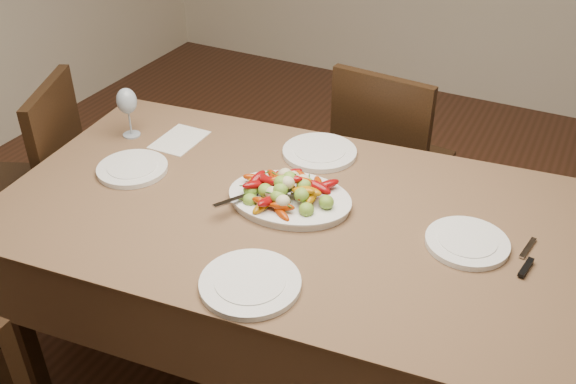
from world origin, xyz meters
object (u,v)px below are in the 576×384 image
Objects in this scene: chair_far at (393,162)px; wine_glass at (128,111)px; chair_left at (23,193)px; plate_far at (320,152)px; plate_left at (132,169)px; plate_near at (250,284)px; dining_table at (288,297)px; plate_right at (467,243)px; serving_platter at (290,200)px.

chair_far is 4.64× the size of wine_glass.
plate_far is (1.15, 0.39, 0.29)m from chair_left.
plate_left is at bearing 64.90° from chair_left.
plate_left is 1.19× the size of wine_glass.
wine_glass is (-0.70, -0.19, 0.09)m from plate_far.
plate_near is 1.35× the size of wine_glass.
plate_far is at bearing 100.10° from plate_near.
plate_right reaches higher than dining_table.
plate_left and plate_near have the same top height.
serving_platter is 0.56m from plate_right.
dining_table is 0.53m from plate_far.
plate_far is (-0.05, 0.33, -0.00)m from serving_platter.
chair_left reaches higher than plate_left.
plate_right and plate_far have the same top height.
serving_platter is (1.19, 0.06, 0.30)m from chair_left.
chair_left is 1.35m from plate_near.
serving_platter is at bearing 7.18° from plate_left.
chair_left reaches higher than plate_right.
chair_far is at bearing 41.74° from wine_glass.
plate_near is at bearing 95.40° from chair_far.
plate_right is 0.88× the size of plate_near.
chair_left is at bearing 179.09° from plate_left.
plate_right is at bearing 4.55° from serving_platter.
chair_left is at bearing -176.50° from plate_right.
serving_platter is at bearing 68.81° from chair_left.
wine_glass reaches higher than dining_table.
chair_left is at bearing -161.27° from plate_far.
chair_left reaches higher than dining_table.
wine_glass reaches higher than plate_right.
chair_far is 1.00× the size of chair_left.
serving_platter is at bearing 90.00° from chair_far.
dining_table is 1.94× the size of chair_left.
plate_right is 1.31m from wine_glass.
serving_platter is 1.90× the size of wine_glass.
plate_left and plate_far have the same top height.
serving_platter reaches higher than plate_far.
plate_near is at bearing -26.38° from plate_left.
serving_platter reaches higher than dining_table.
chair_far reaches higher than plate_far.
chair_far is 3.43× the size of plate_near.
chair_left is at bearing -176.99° from serving_platter.
chair_left is 1.23m from serving_platter.
chair_far is 3.55× the size of plate_far.
wine_glass is (-0.17, 0.20, 0.09)m from plate_left.
dining_table is 6.65× the size of plate_near.
wine_glass is (-0.75, 0.16, 0.48)m from dining_table.
plate_far is at bearing 84.54° from chair_left.
plate_right is at bearing -3.85° from wine_glass.
plate_far and plate_near have the same top height.
wine_glass is at bearing 89.20° from chair_left.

